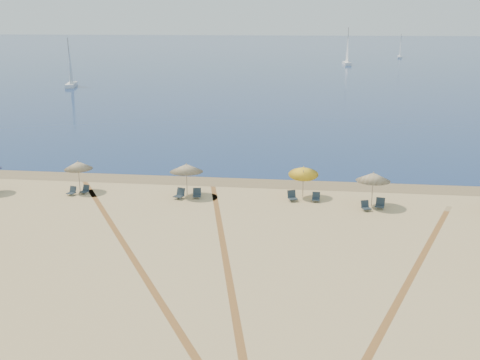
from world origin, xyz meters
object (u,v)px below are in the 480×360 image
at_px(chair_2, 72,191).
at_px(sailboat_1, 71,72).
at_px(chair_6, 292,196).
at_px(umbrella_2, 186,168).
at_px(umbrella_4, 373,177).
at_px(chair_4, 180,194).
at_px(chair_5, 197,194).
at_px(chair_8, 366,206).
at_px(sailboat_0, 400,51).
at_px(umbrella_1, 78,165).
at_px(umbrella_3, 303,171).
at_px(sailboat_2, 347,54).
at_px(chair_7, 316,197).
at_px(chair_9, 380,204).
at_px(chair_3, 85,190).

height_order(chair_2, sailboat_1, sailboat_1).
relative_size(chair_2, chair_6, 0.83).
distance_m(umbrella_2, umbrella_4, 12.73).
distance_m(chair_4, chair_5, 1.19).
bearing_deg(chair_8, sailboat_1, 105.99).
xyz_separation_m(chair_5, sailboat_0, (35.31, 153.48, 1.97)).
relative_size(chair_8, sailboat_1, 0.09).
distance_m(umbrella_1, sailboat_0, 159.21).
xyz_separation_m(umbrella_1, chair_4, (7.54, -0.75, -1.62)).
xyz_separation_m(chair_2, chair_4, (7.75, 0.18, 0.05)).
distance_m(umbrella_1, umbrella_4, 20.61).
height_order(umbrella_4, chair_6, umbrella_4).
distance_m(chair_5, sailboat_1, 72.83).
xyz_separation_m(umbrella_3, sailboat_2, (9.55, 121.01, 1.10)).
bearing_deg(sailboat_2, umbrella_3, -99.12).
distance_m(umbrella_4, sailboat_0, 155.50).
relative_size(chair_4, chair_7, 1.35).
height_order(umbrella_2, chair_8, umbrella_2).
relative_size(umbrella_2, sailboat_0, 0.31).
distance_m(umbrella_4, chair_6, 5.58).
bearing_deg(chair_7, chair_5, -175.85).
relative_size(umbrella_1, chair_5, 3.12).
xyz_separation_m(chair_9, sailboat_0, (22.92, 154.19, 1.96)).
bearing_deg(sailboat_0, chair_9, -92.14).
xyz_separation_m(umbrella_1, chair_2, (-0.21, -0.93, -1.67)).
bearing_deg(chair_6, chair_5, 159.47).
height_order(chair_3, chair_7, chair_7).
distance_m(chair_4, sailboat_1, 72.50).
height_order(umbrella_3, chair_9, umbrella_3).
relative_size(chair_4, chair_5, 1.17).
relative_size(chair_5, chair_9, 0.94).
bearing_deg(sailboat_2, umbrella_2, -102.87).
relative_size(umbrella_2, chair_7, 3.69).
xyz_separation_m(chair_8, sailboat_0, (23.89, 154.71, 1.99)).
relative_size(umbrella_2, chair_3, 3.35).
distance_m(chair_5, sailboat_0, 157.50).
height_order(chair_4, sailboat_2, sailboat_2).
bearing_deg(chair_4, chair_5, 32.70).
xyz_separation_m(umbrella_4, chair_7, (-3.67, 0.48, -1.73)).
relative_size(umbrella_4, chair_9, 3.01).
distance_m(chair_3, sailboat_0, 159.51).
height_order(chair_3, sailboat_2, sailboat_2).
height_order(chair_5, chair_9, chair_9).
height_order(umbrella_3, sailboat_1, sailboat_1).
xyz_separation_m(chair_8, sailboat_1, (-47.67, 64.35, 2.38)).
xyz_separation_m(umbrella_4, sailboat_2, (4.96, 122.40, 0.99)).
relative_size(umbrella_4, sailboat_0, 0.31).
distance_m(umbrella_1, chair_7, 17.01).
bearing_deg(umbrella_1, chair_4, -5.71).
xyz_separation_m(umbrella_3, chair_8, (4.12, -2.37, -1.61)).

